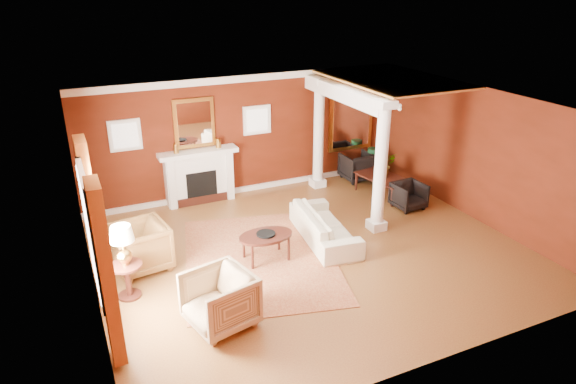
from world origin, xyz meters
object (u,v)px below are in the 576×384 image
sofa (325,221)px  side_table (124,251)px  armchair_stripe (219,298)px  armchair_leopard (140,245)px  coffee_table (266,237)px  dining_table (384,180)px

sofa → side_table: bearing=103.5°
armchair_stripe → side_table: (-1.17, 1.36, 0.39)m
armchair_leopard → sofa: bearing=75.4°
armchair_leopard → coffee_table: (2.21, -0.66, -0.01)m
sofa → coffee_table: sofa is taller
sofa → side_table: size_ratio=1.62×
armchair_stripe → side_table: size_ratio=0.73×
coffee_table → dining_table: dining_table is taller
sofa → armchair_stripe: armchair_stripe is taller
sofa → armchair_stripe: size_ratio=2.22×
sofa → dining_table: sofa is taller
sofa → armchair_leopard: armchair_leopard is taller
sofa → coffee_table: 1.42m
armchair_leopard → dining_table: (6.05, 1.03, -0.11)m
armchair_stripe → coffee_table: (1.40, 1.54, -0.00)m
armchair_leopard → dining_table: 6.14m
armchair_leopard → dining_table: armchair_leopard is taller
side_table → dining_table: (6.41, 1.87, -0.49)m
side_table → dining_table: size_ratio=0.96×
armchair_stripe → dining_table: (5.24, 3.23, -0.10)m
armchair_leopard → armchair_stripe: (0.81, -2.20, -0.01)m
armchair_stripe → dining_table: armchair_stripe is taller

